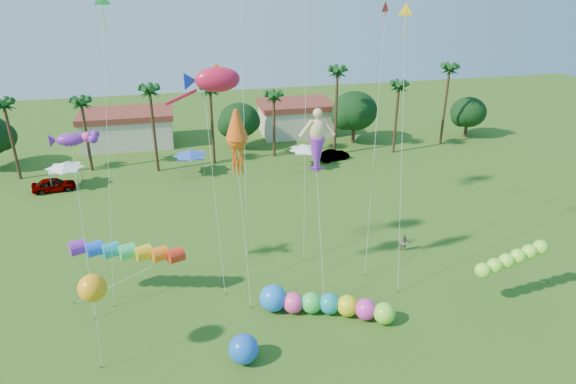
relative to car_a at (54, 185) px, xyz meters
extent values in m
cylinder|color=#3A2819|center=(-4.65, 4.69, 3.72)|extent=(0.36, 0.36, 9.00)
cylinder|color=#3A2819|center=(3.35, 5.69, 3.47)|extent=(0.36, 0.36, 8.50)
cylinder|color=#3A2819|center=(11.35, 3.69, 4.22)|extent=(0.36, 0.36, 10.00)
cylinder|color=#3A2819|center=(18.35, 4.69, 3.97)|extent=(0.36, 0.36, 9.50)
cylinder|color=#3A2819|center=(26.35, 5.69, 3.22)|extent=(0.36, 0.36, 8.00)
cylinder|color=#3A2819|center=(34.35, 4.69, 4.72)|extent=(0.36, 0.36, 11.00)
cylinder|color=#3A2819|center=(42.35, 3.69, 3.72)|extent=(0.36, 0.36, 9.00)
cylinder|color=#3A2819|center=(50.35, 5.69, 4.47)|extent=(0.36, 0.36, 10.50)
sphere|color=#113814|center=(22.35, 9.69, 3.25)|extent=(5.46, 5.46, 5.46)
sphere|color=#113814|center=(38.35, 8.69, 3.87)|extent=(6.30, 6.30, 6.30)
sphere|color=#113814|center=(55.35, 7.69, 2.94)|extent=(5.04, 5.04, 5.04)
cube|color=beige|center=(7.35, 14.69, 1.22)|extent=(12.00, 7.00, 4.00)
cube|color=beige|center=(31.35, 14.69, 1.22)|extent=(10.00, 7.00, 4.00)
pyramid|color=white|center=(1.35, 0.69, 1.97)|extent=(3.00, 3.00, 0.60)
pyramid|color=blue|center=(15.35, 1.69, 1.97)|extent=(3.00, 3.00, 0.60)
pyramid|color=white|center=(29.35, 0.69, 1.97)|extent=(3.00, 3.00, 0.60)
imported|color=#4C4C54|center=(0.00, 0.00, 0.00)|extent=(4.74, 2.35, 1.55)
imported|color=#4C4C54|center=(33.63, 2.62, -0.11)|extent=(4.29, 2.51, 1.34)
imported|color=gray|center=(32.90, -20.74, 0.04)|extent=(0.98, 1.00, 1.63)
sphere|color=#FF4397|center=(21.37, -26.99, 0.02)|extent=(1.59, 1.59, 1.59)
sphere|color=#31D04D|center=(22.68, -27.28, 0.02)|extent=(1.59, 1.59, 1.59)
sphere|color=teal|center=(23.95, -27.66, 0.02)|extent=(1.59, 1.59, 1.59)
sphere|color=yellow|center=(25.16, -28.20, 0.02)|extent=(1.59, 1.59, 1.59)
sphere|color=#DC33AC|center=(26.31, -28.88, 0.02)|extent=(1.59, 1.59, 1.59)
sphere|color=#83ED34|center=(27.45, -29.60, 0.02)|extent=(1.59, 1.59, 1.59)
sphere|color=#1A77EC|center=(19.98, -26.42, 0.24)|extent=(2.64, 2.64, 2.03)
sphere|color=blue|center=(17.11, -31.29, 0.21)|extent=(1.96, 1.96, 1.96)
cylinder|color=red|center=(11.16, -23.03, 2.80)|extent=(8.29, 2.67, 1.11)
cylinder|color=silver|center=(9.29, -22.76, 1.01)|extent=(7.86, 0.56, 3.59)
cylinder|color=brown|center=(5.36, -22.49, -0.70)|extent=(0.08, 0.08, 0.16)
ellipsoid|color=#92FF38|center=(35.15, -29.13, 2.23)|extent=(6.37, 2.51, 1.37)
cylinder|color=silver|center=(38.70, -28.49, 0.73)|extent=(7.12, 1.31, 3.03)
cylinder|color=brown|center=(42.26, -27.85, -0.70)|extent=(0.08, 0.08, 0.16)
sphere|color=#FF9B14|center=(8.35, -29.45, 4.98)|extent=(2.05, 2.05, 1.72)
cylinder|color=silver|center=(8.22, -29.71, 2.10)|extent=(0.29, 0.54, 5.76)
cylinder|color=brown|center=(8.09, -29.96, -0.70)|extent=(0.08, 0.08, 0.16)
cylinder|color=silver|center=(23.84, -25.24, 4.92)|extent=(0.45, 4.72, 11.39)
cylinder|color=brown|center=(23.63, -27.59, -0.70)|extent=(0.08, 0.08, 0.16)
ellipsoid|color=red|center=(17.35, -19.66, 15.09)|extent=(5.18, 2.88, 2.05)
cylinder|color=silver|center=(17.01, -21.73, 7.15)|extent=(0.71, 4.17, 15.87)
cylinder|color=brown|center=(16.67, -23.80, -0.70)|extent=(0.08, 0.08, 0.16)
cylinder|color=silver|center=(19.66, -16.02, 11.75)|extent=(1.13, 5.97, 25.05)
cylinder|color=brown|center=(19.11, -18.99, -0.70)|extent=(0.08, 0.08, 0.16)
cone|color=#E05312|center=(18.26, -22.51, 11.37)|extent=(1.88, 1.88, 4.61)
cylinder|color=silver|center=(18.32, -24.20, 5.30)|extent=(0.15, 3.41, 12.15)
cylinder|color=brown|center=(18.39, -25.90, -0.70)|extent=(0.08, 0.08, 0.16)
ellipsoid|color=purple|center=(6.91, -20.88, 11.68)|extent=(3.58, 2.39, 1.29)
cylinder|color=silver|center=(7.00, -22.80, 5.45)|extent=(0.21, 3.88, 12.46)
cylinder|color=brown|center=(7.10, -24.73, -0.70)|extent=(0.08, 0.08, 0.16)
cone|color=red|center=(30.17, -19.14, 19.72)|extent=(1.00, 0.72, 1.04)
cylinder|color=silver|center=(29.20, -21.37, 9.47)|extent=(1.96, 4.48, 20.50)
cylinder|color=brown|center=(28.24, -23.59, -0.70)|extent=(0.08, 0.08, 0.16)
cone|color=yellow|center=(30.71, -21.55, 19.68)|extent=(1.12, 0.91, 1.20)
cylinder|color=silver|center=(30.33, -23.98, 9.45)|extent=(0.79, 4.88, 20.47)
cylinder|color=brown|center=(29.95, -26.40, -0.70)|extent=(0.08, 0.08, 0.16)
cone|color=#32D65F|center=(10.18, -20.24, 20.67)|extent=(1.25, 0.48, 1.23)
cylinder|color=silver|center=(9.26, -21.87, 9.95)|extent=(1.88, 3.29, 21.45)
cylinder|color=brown|center=(8.34, -23.49, -0.70)|extent=(0.08, 0.08, 0.16)
cylinder|color=silver|center=(24.30, -18.40, 11.43)|extent=(0.87, 3.59, 24.41)
cylinder|color=brown|center=(23.88, -20.18, -0.70)|extent=(0.08, 0.08, 0.16)
camera|label=1|loc=(14.31, -57.12, 23.03)|focal=32.00mm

